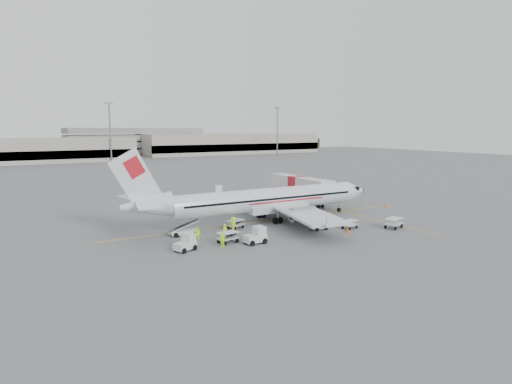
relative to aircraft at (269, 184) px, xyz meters
The scene contains 25 objects.
ground 5.18m from the aircraft, behind, with size 360.00×360.00×0.00m, color #56595B.
stripe_lead 5.18m from the aircraft, behind, with size 44.00×0.20×0.01m, color yellow.
stripe_cross 16.15m from the aircraft, 31.22° to the right, with size 0.20×20.00×0.01m, color yellow.
terminal_east 160.68m from the aircraft, 64.53° to the left, with size 90.00×26.00×10.00m, color gray, non-canonical shape.
parking_garage 161.87m from the aircraft, 81.43° to the left, with size 62.00×24.00×14.00m, color slate, non-canonical shape.
treeline 175.07m from the aircraft, 90.29° to the left, with size 300.00×3.00×6.00m, color black, non-canonical shape.
mast_center 118.27m from the aircraft, 88.01° to the left, with size 3.20×1.20×22.00m, color slate, non-canonical shape.
mast_east 142.23m from the aircraft, 56.17° to the left, with size 3.20×1.20×22.00m, color slate, non-canonical shape.
aircraft is the anchor object (origin of this frame).
jet_bridge 15.82m from the aircraft, 39.67° to the left, with size 3.24×17.29×4.54m, color silver, non-canonical shape.
belt_loader 13.77m from the aircraft, behind, with size 4.33×1.62×2.34m, color silver, non-canonical shape.
tug_fore 9.16m from the aircraft, 72.09° to the right, with size 2.16×1.24×1.67m, color silver, non-canonical shape.
tug_mid 12.76m from the aircraft, 129.72° to the right, with size 2.43×1.39×1.88m, color silver, non-canonical shape.
tug_aft 17.89m from the aircraft, 152.49° to the right, with size 2.27×1.30×1.75m, color silver, non-canonical shape.
cart_loaded_a 7.99m from the aircraft, 162.83° to the right, with size 2.20×1.30×1.15m, color silver, non-canonical shape.
cart_loaded_b 13.40m from the aircraft, 143.55° to the right, with size 2.37×1.40×1.23m, color silver, non-canonical shape.
cart_empty_a 12.06m from the aircraft, 55.88° to the right, with size 2.07×1.22×1.08m, color silver, non-canonical shape.
cart_empty_b 16.99m from the aircraft, 46.77° to the right, with size 2.55×1.51×1.33m, color silver, non-canonical shape.
cone_nose 22.32m from the aircraft, ahead, with size 0.38×0.38×0.61m, color #ED5606.
cone_port 15.11m from the aircraft, 95.96° to the left, with size 0.40×0.40×0.66m, color #ED5606.
cone_stbd 12.55m from the aircraft, 66.51° to the right, with size 0.43×0.43×0.71m, color #ED5606.
crew_a 11.68m from the aircraft, 150.47° to the right, with size 0.60×0.39×1.63m, color #B5FA11.
crew_b 14.49m from the aircraft, 157.83° to the right, with size 0.78×0.61×1.61m, color #B5FA11.
crew_c 8.88m from the aircraft, 156.43° to the right, with size 1.18×0.68×1.83m, color #B5FA11.
crew_d 15.12m from the aircraft, 142.30° to the right, with size 0.98×0.41×1.68m, color #B5FA11.
Camera 1 is at (-30.05, -48.90, 12.61)m, focal length 30.00 mm.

